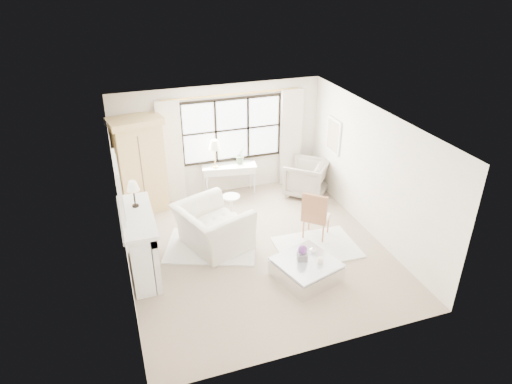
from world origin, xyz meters
The scene contains 32 objects.
floor centered at (0.00, 0.00, 0.00)m, with size 5.50×5.50×0.00m, color tan.
ceiling centered at (0.00, 0.00, 2.70)m, with size 5.50×5.50×0.00m, color white.
wall_back centered at (0.00, 2.75, 1.35)m, with size 5.00×5.00×0.00m, color silver.
wall_front centered at (0.00, -2.75, 1.35)m, with size 5.00×5.00×0.00m, color white.
wall_left centered at (-2.50, 0.00, 1.35)m, with size 5.50×5.50×0.00m, color silver.
wall_right centered at (2.50, 0.00, 1.35)m, with size 5.50×5.50×0.00m, color white.
window_pane centered at (0.30, 2.73, 1.60)m, with size 2.40×0.02×1.50m, color silver.
window_frame centered at (0.30, 2.72, 1.60)m, with size 2.50×0.04×1.50m, color black, non-canonical shape.
curtain_rod centered at (0.30, 2.67, 2.47)m, with size 0.04×0.04×3.30m, color gold.
curtain_left centered at (-1.20, 2.65, 1.24)m, with size 0.55×0.10×2.47m, color beige.
curtain_right centered at (1.80, 2.65, 1.24)m, with size 0.55×0.10×2.47m, color beige.
fireplace centered at (-2.27, 0.00, 0.65)m, with size 0.58×1.66×1.26m.
mirror_frame centered at (-2.47, 0.00, 1.84)m, with size 0.05×1.15×0.95m, color white.
mirror_glass centered at (-2.44, 0.00, 1.84)m, with size 0.02×1.00×0.80m, color silver.
art_frame centered at (2.47, 1.70, 1.55)m, with size 0.04×0.62×0.82m, color white.
art_canvas centered at (2.45, 1.70, 1.55)m, with size 0.01×0.52×0.72m, color #C3B597.
mantel_lamp centered at (-2.23, 0.30, 1.65)m, with size 0.22×0.22×0.51m.
armoire centered at (-1.94, 2.38, 1.14)m, with size 1.23×0.90×2.24m.
console_table centered at (0.14, 2.49, 0.40)m, with size 1.36×0.67×0.80m.
console_lamp centered at (-0.21, 2.47, 1.36)m, with size 0.28×0.28×0.69m.
orchid_plant centered at (0.43, 2.50, 1.02)m, with size 0.24×0.19×0.43m, color #516A47.
side_table centered at (-0.11, 1.48, 0.33)m, with size 0.40×0.40×0.51m.
rug_left centered at (-0.85, 0.40, 0.02)m, with size 1.80×1.27×0.03m, color white.
rug_right centered at (1.18, -0.32, 0.02)m, with size 1.61×1.21×0.03m, color white.
club_armchair centered at (-0.80, 0.43, 0.45)m, with size 1.38×1.21×0.90m, color silver.
wingback_chair centered at (1.93, 1.92, 0.44)m, with size 0.93×0.96×0.87m, color #A39989.
french_chair centered at (1.32, 0.06, 0.31)m, with size 0.68×0.68×1.08m.
coffee_table centered at (0.56, -1.14, 0.18)m, with size 1.25×1.25×0.38m.
planter_box centered at (0.50, -1.06, 0.45)m, with size 0.18×0.18×0.13m, color slate.
planter_flowers centered at (0.50, -1.06, 0.60)m, with size 0.16×0.16×0.16m, color #66327E.
pillar_candle centered at (0.77, -1.27, 0.44)m, with size 0.10×0.10×0.12m, color silver.
coffee_vase centered at (0.78, -0.92, 0.45)m, with size 0.13×0.13×0.14m, color white.
Camera 1 is at (-2.48, -7.21, 5.33)m, focal length 32.00 mm.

